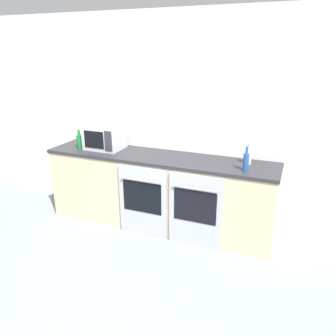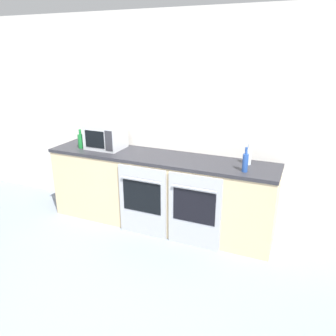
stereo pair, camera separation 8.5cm
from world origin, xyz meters
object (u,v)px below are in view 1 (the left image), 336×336
(bottle_clear, at_px, (248,156))
(bottle_green, at_px, (80,141))
(oven_right, at_px, (195,211))
(oven_left, at_px, (143,202))
(bottle_blue, at_px, (246,162))
(microwave, at_px, (105,137))

(bottle_clear, relative_size, bottle_green, 0.97)
(oven_right, xyz_separation_m, bottle_green, (-1.66, 0.23, 0.59))
(oven_left, relative_size, bottle_blue, 3.27)
(oven_left, relative_size, microwave, 1.90)
(oven_left, relative_size, oven_right, 1.00)
(oven_right, height_order, bottle_blue, bottle_blue)
(oven_left, bearing_deg, oven_right, 0.00)
(bottle_blue, bearing_deg, bottle_green, 178.41)
(oven_right, bearing_deg, microwave, 165.59)
(bottle_green, bearing_deg, bottle_clear, 5.11)
(oven_right, distance_m, bottle_clear, 0.86)
(oven_right, bearing_deg, bottle_green, 172.25)
(oven_left, relative_size, bottle_clear, 3.64)
(bottle_clear, relative_size, bottle_blue, 0.90)
(oven_left, distance_m, microwave, 1.01)
(oven_left, xyz_separation_m, microwave, (-0.70, 0.35, 0.65))
(oven_right, height_order, bottle_green, bottle_green)
(bottle_clear, bearing_deg, oven_right, -138.91)
(oven_right, bearing_deg, oven_left, 180.00)
(bottle_green, distance_m, bottle_blue, 2.15)
(oven_right, xyz_separation_m, bottle_blue, (0.49, 0.17, 0.59))
(oven_left, xyz_separation_m, bottle_blue, (1.14, 0.17, 0.59))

